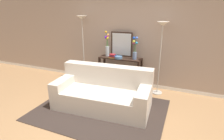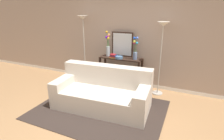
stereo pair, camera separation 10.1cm
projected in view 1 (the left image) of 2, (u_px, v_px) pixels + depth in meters
name	position (u px, v px, depth m)	size (l,w,h in m)	color
ground_plane	(86.00, 127.00, 3.34)	(16.00, 16.00, 0.02)	#9E754C
back_wall	(127.00, 37.00, 4.93)	(12.00, 0.15, 2.68)	white
area_rug	(100.00, 110.00, 3.89)	(2.68, 1.99, 0.01)	#332823
couch	(103.00, 94.00, 3.94)	(2.09, 1.07, 0.88)	beige
console_table	(120.00, 67.00, 4.90)	(1.14, 0.37, 0.83)	black
floor_lamp_left	(82.00, 31.00, 4.99)	(0.28, 0.28, 1.89)	#B7B2A8
floor_lamp_right	(162.00, 38.00, 4.23)	(0.28, 0.28, 1.79)	#B7B2A8
wall_mirror	(122.00, 44.00, 4.85)	(0.59, 0.02, 0.66)	black
vase_tall_flowers	(107.00, 46.00, 4.89)	(0.14, 0.11, 0.68)	silver
vase_short_flowers	(135.00, 50.00, 4.58)	(0.14, 0.10, 0.58)	#6B84AD
fruit_bowl	(118.00, 57.00, 4.71)	(0.20, 0.20, 0.07)	#4C7093
book_stack	(113.00, 56.00, 4.78)	(0.20, 0.16, 0.10)	#B77F33
book_row_under_console	(112.00, 83.00, 5.15)	(0.44, 0.17, 0.13)	tan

